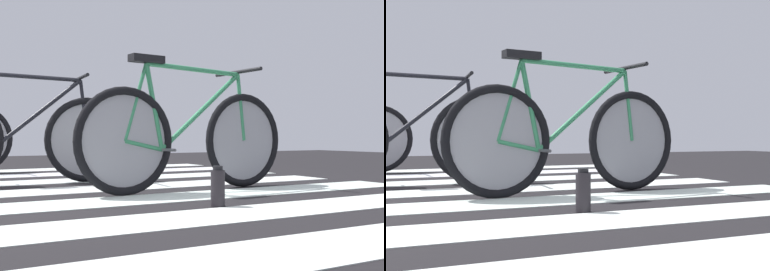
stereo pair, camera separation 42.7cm
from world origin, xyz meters
The scene contains 5 objects.
ground centered at (0.00, 0.00, 0.01)m, with size 18.00×14.00×0.02m.
crosswalk_markings centered at (0.06, 0.12, 0.02)m, with size 5.31×5.77×0.00m.
bicycle_1_of_3 centered at (1.06, 0.04, 0.41)m, with size 1.73×0.52×0.93m.
bicycle_2_of_3 centered at (0.14, 1.09, 0.41)m, with size 1.73×0.52×0.93m.
water_bottle centered at (0.81, -0.74, 0.13)m, with size 0.08×0.08×0.23m.
Camera 1 is at (-0.69, -3.09, 0.42)m, focal length 47.29 mm.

